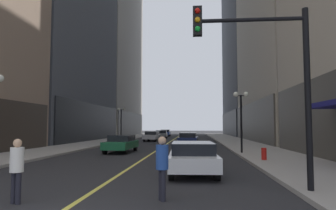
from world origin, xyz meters
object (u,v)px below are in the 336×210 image
at_px(car_grey, 161,134).
at_px(pedestrian_in_blue_hoodie, 162,163).
at_px(car_silver, 152,136).
at_px(street_lamp_left_far, 121,117).
at_px(car_blue, 165,133).
at_px(pedestrian_in_white_shirt, 17,166).
at_px(car_green, 121,143).
at_px(traffic_light_near_right, 270,67).
at_px(street_lamp_right_mid, 241,108).
at_px(car_navy, 188,138).
at_px(car_white, 193,156).
at_px(fire_hydrant_right, 264,155).

height_order(car_grey, pedestrian_in_blue_hoodie, pedestrian_in_blue_hoodie).
height_order(car_silver, street_lamp_left_far, street_lamp_left_far).
relative_size(car_blue, pedestrian_in_white_shirt, 2.81).
bearing_deg(car_green, traffic_light_near_right, -60.23).
bearing_deg(street_lamp_right_mid, car_green, 172.79).
bearing_deg(car_navy, car_white, -88.45).
bearing_deg(car_grey, car_blue, 91.72).
height_order(car_navy, car_silver, same).
distance_m(car_grey, fire_hydrant_right, 34.25).
relative_size(car_navy, fire_hydrant_right, 5.86).
height_order(car_white, car_navy, same).
distance_m(car_green, traffic_light_near_right, 16.02).
distance_m(car_white, pedestrian_in_white_shirt, 6.94).
bearing_deg(street_lamp_right_mid, car_silver, 115.35).
relative_size(car_white, street_lamp_right_mid, 1.07).
distance_m(car_silver, car_blue, 19.81).
bearing_deg(traffic_light_near_right, pedestrian_in_white_shirt, -167.00).
relative_size(car_blue, pedestrian_in_blue_hoodie, 2.73).
bearing_deg(pedestrian_in_blue_hoodie, pedestrian_in_white_shirt, -170.05).
distance_m(pedestrian_in_blue_hoodie, pedestrian_in_white_shirt, 3.76).
distance_m(pedestrian_in_blue_hoodie, street_lamp_right_mid, 14.28).
bearing_deg(car_silver, pedestrian_in_white_shirt, -88.08).
bearing_deg(car_green, street_lamp_left_far, 103.89).
xyz_separation_m(car_green, car_silver, (-0.14, 17.89, 0.00)).
bearing_deg(pedestrian_in_white_shirt, street_lamp_right_mid, 60.78).
height_order(car_grey, pedestrian_in_white_shirt, pedestrian_in_white_shirt).
bearing_deg(fire_hydrant_right, traffic_light_near_right, -100.95).
bearing_deg(fire_hydrant_right, car_navy, 106.95).
bearing_deg(car_navy, fire_hydrant_right, -73.05).
height_order(car_blue, pedestrian_in_blue_hoodie, pedestrian_in_blue_hoodie).
bearing_deg(street_lamp_right_mid, car_grey, 107.10).
bearing_deg(car_grey, pedestrian_in_white_shirt, -88.84).
xyz_separation_m(pedestrian_in_blue_hoodie, street_lamp_left_far, (-8.61, 30.52, 2.26)).
bearing_deg(pedestrian_in_blue_hoodie, street_lamp_right_mid, 72.72).
distance_m(car_grey, car_blue, 10.37).
bearing_deg(car_white, car_blue, 96.79).
height_order(pedestrian_in_blue_hoodie, pedestrian_in_white_shirt, pedestrian_in_blue_hoodie).
distance_m(car_green, pedestrian_in_blue_hoodie, 15.31).
bearing_deg(pedestrian_in_white_shirt, car_grey, 91.16).
bearing_deg(street_lamp_left_far, car_green, -76.11).
bearing_deg(car_grey, car_white, -81.82).
distance_m(car_silver, fire_hydrant_right, 25.38).
bearing_deg(pedestrian_in_blue_hoodie, car_grey, 96.22).
xyz_separation_m(car_grey, pedestrian_in_blue_hoodie, (4.57, -41.92, 0.28)).
bearing_deg(pedestrian_in_white_shirt, car_blue, 91.27).
height_order(car_white, street_lamp_right_mid, street_lamp_right_mid).
bearing_deg(street_lamp_left_far, pedestrian_in_blue_hoodie, -74.24).
bearing_deg(street_lamp_right_mid, fire_hydrant_right, -83.69).
bearing_deg(pedestrian_in_blue_hoodie, car_navy, 89.31).
distance_m(car_silver, traffic_light_near_right, 32.67).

